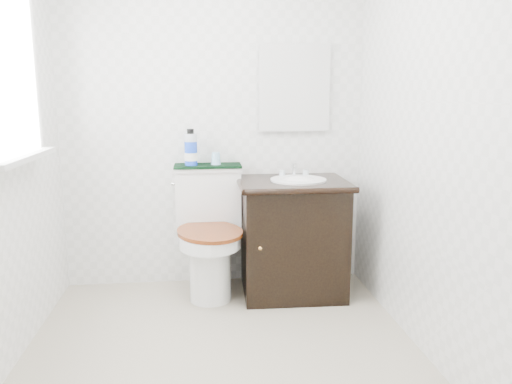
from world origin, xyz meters
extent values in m
plane|color=#BBAE96|center=(0.00, 0.00, 0.00)|extent=(2.40, 2.40, 0.00)
plane|color=white|center=(0.00, 1.20, 1.20)|extent=(2.40, 0.00, 2.40)
plane|color=white|center=(0.00, -1.20, 1.20)|extent=(2.40, 0.00, 2.40)
plane|color=white|center=(1.10, 0.00, 1.20)|extent=(0.00, 2.40, 2.40)
cube|color=white|center=(-1.07, 0.25, 1.55)|extent=(0.02, 0.70, 0.90)
cube|color=silver|center=(0.59, 1.18, 1.45)|extent=(0.50, 0.02, 0.60)
cylinder|color=white|center=(-0.05, 0.82, 0.22)|extent=(0.29, 0.29, 0.44)
cube|color=white|center=(-0.05, 1.07, 0.22)|extent=(0.29, 0.28, 0.44)
cube|color=white|center=(-0.05, 1.09, 0.65)|extent=(0.47, 0.18, 0.42)
cube|color=white|center=(-0.05, 1.09, 0.88)|extent=(0.49, 0.20, 0.03)
cylinder|color=white|center=(-0.05, 0.78, 0.44)|extent=(0.42, 0.42, 0.08)
cylinder|color=#6D300F|center=(-0.05, 0.78, 0.50)|extent=(0.53, 0.53, 0.02)
cube|color=black|center=(0.54, 0.90, 0.39)|extent=(0.71, 0.61, 0.78)
cube|color=black|center=(0.54, 0.90, 0.80)|extent=(0.75, 0.65, 0.04)
cylinder|color=white|center=(0.57, 0.88, 0.83)|extent=(0.39, 0.39, 0.01)
ellipsoid|color=white|center=(0.57, 0.87, 0.77)|extent=(0.33, 0.33, 0.17)
cylinder|color=silver|center=(0.57, 1.03, 0.87)|extent=(0.02, 0.02, 0.10)
cube|color=silver|center=(-0.05, 1.04, 0.14)|extent=(0.21, 0.18, 0.27)
cube|color=silver|center=(-0.05, 1.04, 0.29)|extent=(0.24, 0.20, 0.03)
cube|color=black|center=(-0.05, 1.09, 0.90)|extent=(0.48, 0.22, 0.02)
cylinder|color=blue|center=(-0.17, 1.06, 1.00)|extent=(0.09, 0.09, 0.17)
cylinder|color=silver|center=(-0.17, 1.06, 1.11)|extent=(0.09, 0.09, 0.06)
cylinder|color=black|center=(-0.17, 1.06, 1.15)|extent=(0.05, 0.05, 0.03)
cone|color=#96D1F6|center=(0.01, 1.08, 0.96)|extent=(0.07, 0.07, 0.09)
ellipsoid|color=#176E72|center=(0.54, 0.99, 0.83)|extent=(0.06, 0.04, 0.02)
camera|label=1|loc=(-0.11, -2.47, 1.40)|focal=35.00mm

